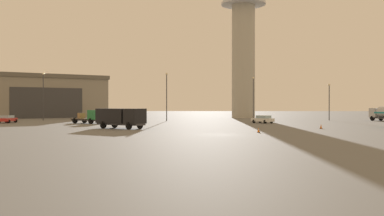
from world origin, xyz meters
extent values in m
plane|color=#60605E|center=(0.00, 0.00, 0.00)|extent=(400.00, 400.00, 0.00)
cylinder|color=#B2AD9E|center=(7.93, 64.26, 14.35)|extent=(5.84, 5.84, 28.70)
cylinder|color=silver|center=(7.93, 64.26, 29.00)|extent=(11.21, 11.21, 0.60)
cube|color=gray|center=(-46.52, 68.28, 5.05)|extent=(37.59, 34.38, 10.10)
cube|color=#625C52|center=(-46.52, 68.28, 10.60)|extent=(38.42, 35.22, 1.00)
cube|color=#38383A|center=(-40.91, 60.04, 3.79)|extent=(14.63, 10.04, 7.57)
cube|color=#B7BABF|center=(33.52, 44.11, 1.67)|extent=(2.85, 2.54, 1.85)
cube|color=#99B7C6|center=(33.23, 44.92, 2.04)|extent=(1.91, 0.76, 0.93)
cylinder|color=black|center=(32.55, 43.68, 0.50)|extent=(1.03, 0.60, 1.00)
cylinder|color=black|center=(34.54, 44.41, 0.50)|extent=(1.03, 0.60, 1.00)
cube|color=#38383D|center=(-13.07, 11.87, 0.62)|extent=(7.09, 5.50, 0.24)
cube|color=black|center=(-10.89, 10.47, 1.73)|extent=(2.99, 3.11, 1.97)
cube|color=#99B7C6|center=(-10.09, 9.96, 2.12)|extent=(1.17, 1.76, 0.99)
cube|color=black|center=(-14.04, 12.49, 1.72)|extent=(5.40, 4.66, 1.97)
cylinder|color=black|center=(-10.36, 11.42, 0.50)|extent=(0.77, 0.99, 1.00)
cylinder|color=black|center=(-11.53, 9.60, 0.50)|extent=(0.77, 0.99, 1.00)
cylinder|color=black|center=(-14.30, 13.95, 0.50)|extent=(0.77, 0.99, 1.00)
cylinder|color=black|center=(-15.47, 12.12, 0.50)|extent=(0.77, 0.99, 1.00)
cube|color=#38383D|center=(-22.23, 28.43, 0.62)|extent=(6.27, 5.02, 0.24)
cube|color=#287A42|center=(-20.35, 27.20, 1.55)|extent=(2.76, 2.94, 1.61)
cube|color=#99B7C6|center=(-19.66, 26.75, 1.87)|extent=(1.17, 1.72, 0.81)
cube|color=brown|center=(-23.09, 29.00, 0.82)|extent=(4.82, 4.28, 0.16)
cube|color=#997547|center=(-23.44, 29.23, 1.35)|extent=(1.41, 1.41, 0.90)
cylinder|color=black|center=(-19.82, 28.12, 0.50)|extent=(0.78, 0.99, 1.00)
cylinder|color=black|center=(-20.98, 26.34, 0.50)|extent=(0.78, 0.99, 1.00)
cylinder|color=black|center=(-23.22, 30.35, 0.50)|extent=(0.78, 0.99, 1.00)
cylinder|color=black|center=(-24.39, 28.58, 0.50)|extent=(0.78, 0.99, 1.00)
cube|color=white|center=(8.44, 30.54, 0.59)|extent=(3.90, 4.33, 0.55)
cube|color=#99B7C6|center=(8.57, 30.37, 1.12)|extent=(2.64, 2.78, 0.50)
cylinder|color=black|center=(6.98, 31.14, 0.32)|extent=(0.61, 0.53, 0.64)
cylinder|color=black|center=(8.22, 32.10, 0.32)|extent=(0.61, 0.53, 0.64)
cylinder|color=black|center=(8.66, 28.97, 0.32)|extent=(0.61, 0.53, 0.64)
cylinder|color=black|center=(9.90, 29.93, 0.32)|extent=(0.61, 0.53, 0.64)
cube|color=red|center=(-37.13, 30.28, 0.59)|extent=(1.94, 4.53, 0.55)
cube|color=#99B7C6|center=(-37.13, 30.06, 1.12)|extent=(1.71, 2.55, 0.50)
cylinder|color=black|center=(-38.01, 31.74, 0.32)|extent=(0.64, 0.19, 0.64)
cylinder|color=black|center=(-36.33, 31.78, 0.32)|extent=(0.64, 0.19, 0.64)
cylinder|color=black|center=(-36.25, 28.82, 0.32)|extent=(0.64, 0.19, 0.64)
cylinder|color=#38383D|center=(24.29, 45.58, 3.63)|extent=(0.18, 0.18, 7.26)
sphere|color=#F9E5B2|center=(24.29, 45.58, 7.48)|extent=(0.44, 0.44, 0.44)
cylinder|color=#38383D|center=(9.25, 53.16, 4.61)|extent=(0.18, 0.18, 9.22)
sphere|color=#F9E5B2|center=(9.25, 53.16, 9.44)|extent=(0.44, 0.44, 0.44)
cylinder|color=#38383D|center=(-35.41, 42.84, 4.76)|extent=(0.18, 0.18, 9.51)
sphere|color=#F9E5B2|center=(-35.41, 42.84, 9.73)|extent=(0.44, 0.44, 0.44)
cylinder|color=#38383D|center=(-9.45, 40.45, 4.63)|extent=(0.18, 0.18, 9.27)
sphere|color=#F9E5B2|center=(-9.45, 40.45, 9.49)|extent=(0.44, 0.44, 0.44)
cube|color=black|center=(4.53, 3.98, 0.02)|extent=(0.36, 0.36, 0.04)
cone|color=orange|center=(4.53, 3.98, 0.31)|extent=(0.30, 0.30, 0.54)
cylinder|color=white|center=(4.53, 3.98, 0.34)|extent=(0.21, 0.21, 0.08)
cube|color=black|center=(13.89, 12.41, 0.02)|extent=(0.36, 0.36, 0.04)
cone|color=orange|center=(13.89, 12.41, 0.34)|extent=(0.30, 0.30, 0.60)
cylinder|color=white|center=(13.89, 12.41, 0.37)|extent=(0.21, 0.21, 0.08)
camera|label=1|loc=(-1.51, -46.24, 3.10)|focal=40.60mm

